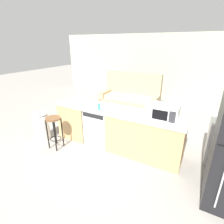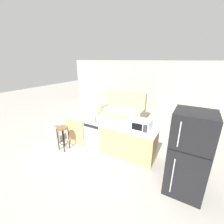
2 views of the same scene
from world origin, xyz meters
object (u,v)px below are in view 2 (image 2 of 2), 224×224
kettle (185,129)px  couch (122,111)px  refrigerator (188,154)px  bar_stool (63,133)px  microwave (141,125)px  dishwasher (97,133)px  trash_bin (54,132)px  stove_range (189,146)px  soap_bottle (95,120)px  paper_towel_roll (131,119)px

kettle → couch: bearing=143.7°
refrigerator → bar_stool: bearing=-177.5°
microwave → kettle: (1.01, 0.42, -0.05)m
dishwasher → kettle: bearing=9.9°
trash_bin → refrigerator: bearing=0.3°
stove_range → soap_bottle: size_ratio=5.11×
paper_towel_roll → microwave: bearing=-28.6°
dishwasher → trash_bin: (-1.34, -0.57, -0.04)m
refrigerator → kettle: refrigerator is taller
stove_range → kettle: bearing=-142.8°
stove_range → refrigerator: bearing=-90.0°
kettle → bar_stool: (-3.19, -1.12, -0.45)m
stove_range → refrigerator: (-0.00, -1.10, 0.43)m
kettle → trash_bin: size_ratio=0.28×
bar_stool → trash_bin: bearing=167.5°
bar_stool → stove_range: bearing=20.4°
paper_towel_roll → kettle: (1.39, 0.22, -0.05)m
refrigerator → couch: bearing=134.1°
couch → kettle: bearing=-36.3°
dishwasher → trash_bin: 1.46m
kettle → bar_stool: size_ratio=0.28×
soap_bottle → kettle: size_ratio=0.86×
refrigerator → microwave: size_ratio=3.53×
microwave → paper_towel_roll: paper_towel_roll is taller
bar_stool → couch: bearing=81.3°
kettle → couch: (-2.71, 2.00, -0.59)m
couch → dishwasher: bearing=-83.4°
microwave → couch: (-1.70, 2.42, -0.65)m
trash_bin → dishwasher: bearing=23.0°
bar_stool → kettle: bearing=19.4°
soap_bottle → dishwasher: bearing=118.1°
paper_towel_roll → soap_bottle: bearing=-156.7°
dishwasher → refrigerator: 2.70m
microwave → soap_bottle: 1.33m
kettle → bar_stool: bearing=-160.6°
paper_towel_roll → refrigerator: bearing=-25.9°
dishwasher → trash_bin: bearing=-157.0°
paper_towel_roll → trash_bin: 2.59m
paper_towel_roll → couch: bearing=120.9°
paper_towel_roll → bar_stool: bearing=-153.3°
paper_towel_roll → dishwasher: bearing=-168.8°
stove_range → bar_stool: size_ratio=1.22×
dishwasher → paper_towel_roll: bearing=11.2°
dishwasher → kettle: 2.53m
dishwasher → couch: 2.44m
kettle → trash_bin: (-3.77, -0.99, -0.61)m
microwave → soap_bottle: size_ratio=2.84×
microwave → couch: bearing=125.1°
microwave → kettle: size_ratio=2.44×
microwave → paper_towel_roll: (-0.38, 0.21, -0.00)m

